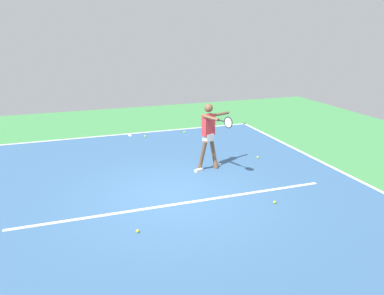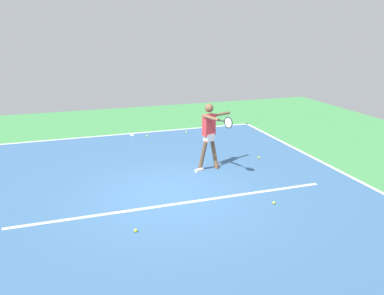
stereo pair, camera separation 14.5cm
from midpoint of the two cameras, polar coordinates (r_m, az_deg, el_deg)
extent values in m
plane|color=#428E4C|center=(9.22, -2.41, -6.98)|extent=(21.38, 21.38, 0.00)
cube|color=#38608E|center=(9.21, -2.41, -6.96)|extent=(9.68, 11.68, 0.00)
cube|color=white|center=(14.56, -8.75, 2.05)|extent=(9.68, 0.10, 0.01)
cube|color=white|center=(11.39, 21.46, -3.35)|extent=(0.10, 11.68, 0.01)
cube|color=white|center=(8.77, -1.47, -8.27)|extent=(7.26, 0.10, 0.01)
cube|color=white|center=(14.37, -8.61, 1.85)|extent=(0.10, 0.30, 0.01)
cylinder|color=brown|center=(10.82, 3.67, -0.79)|extent=(0.22, 0.37, 0.89)
cube|color=white|center=(11.03, 4.11, -2.62)|extent=(0.26, 0.18, 0.07)
cylinder|color=brown|center=(10.56, 1.99, -1.23)|extent=(0.22, 0.37, 0.89)
cube|color=white|center=(10.62, 1.46, -3.39)|extent=(0.26, 0.18, 0.07)
cube|color=white|center=(10.55, 2.88, 1.52)|extent=(0.30, 0.27, 0.20)
cube|color=red|center=(10.46, 2.91, 3.35)|extent=(0.38, 0.29, 0.57)
sphere|color=brown|center=(10.36, 2.95, 5.85)|extent=(0.23, 0.23, 0.23)
cylinder|color=brown|center=(10.70, 4.78, 4.95)|extent=(0.57, 0.27, 0.08)
cylinder|color=brown|center=(10.08, 3.28, 4.37)|extent=(0.27, 0.57, 0.08)
cylinder|color=black|center=(9.79, 4.82, 3.96)|extent=(0.10, 0.22, 0.03)
torus|color=black|center=(9.62, 5.82, 3.68)|extent=(0.12, 0.28, 0.29)
cylinder|color=silver|center=(9.62, 5.82, 3.68)|extent=(0.09, 0.23, 0.25)
sphere|color=#C6E53D|center=(14.04, -6.38, 1.70)|extent=(0.07, 0.07, 0.07)
sphere|color=yellow|center=(7.70, -7.78, -12.07)|extent=(0.07, 0.07, 0.07)
sphere|color=#C6E53D|center=(14.47, -0.56, 2.28)|extent=(0.07, 0.07, 0.07)
sphere|color=#CCE033|center=(11.83, 10.19, -1.48)|extent=(0.07, 0.07, 0.07)
sphere|color=#CCE033|center=(8.94, 12.48, -7.98)|extent=(0.07, 0.07, 0.07)
camera|label=1|loc=(0.07, -89.57, 0.13)|focal=36.12mm
camera|label=2|loc=(0.07, 90.43, -0.13)|focal=36.12mm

